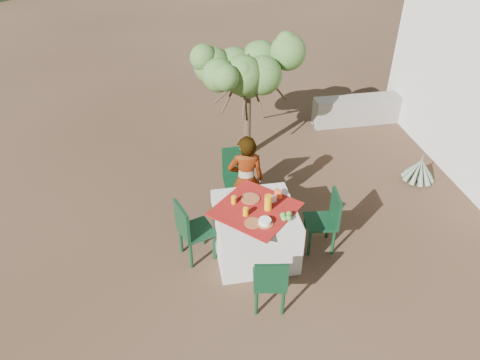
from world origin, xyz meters
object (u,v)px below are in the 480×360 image
chair_far (239,177)px  shrub_tree (251,75)px  table (255,231)px  person (246,180)px  chair_left (191,229)px  chair_near (270,281)px  juice_pitcher (268,203)px  chair_right (326,218)px  agave (419,170)px

chair_far → shrub_tree: 1.83m
chair_far → shrub_tree: (0.46, 1.50, 0.95)m
chair_far → table: bearing=-86.9°
table → person: person is taller
chair_left → shrub_tree: (1.26, 2.46, 1.00)m
table → chair_near: size_ratio=1.58×
chair_near → juice_pitcher: juice_pitcher is taller
shrub_tree → juice_pitcher: 2.65m
juice_pitcher → chair_right: bearing=0.4°
chair_left → agave: size_ratio=1.57×
chair_far → chair_near: bearing=-88.4°
agave → shrub_tree: bearing=152.8°
chair_right → shrub_tree: (-0.53, 2.56, 1.01)m
person → chair_far: bearing=-77.1°
chair_near → person: size_ratio=0.59×
table → chair_far: (-0.03, 1.03, 0.17)m
person → agave: size_ratio=2.47×
chair_far → chair_left: size_ratio=1.11×
juice_pitcher → table: bearing=166.0°
chair_near → chair_left: 1.30m
juice_pitcher → person: bearing=100.4°
shrub_tree → table: bearing=-99.6°
chair_far → chair_right: 1.45m
agave → juice_pitcher: 3.18m
agave → table: bearing=-158.2°
chair_right → juice_pitcher: juice_pitcher is taller
table → chair_left: size_ratio=1.46×
chair_far → chair_right: size_ratio=1.13×
chair_far → chair_near: (0.01, -1.98, -0.09)m
chair_left → shrub_tree: size_ratio=0.47×
person → agave: bearing=-166.3°
chair_near → chair_left: bearing=-41.7°
person → shrub_tree: size_ratio=0.74×
chair_near → chair_far: bearing=-80.0°
table → juice_pitcher: 0.51m
juice_pitcher → chair_far: bearing=99.8°
shrub_tree → agave: size_ratio=3.33×
chair_left → person: person is taller
chair_right → agave: chair_right is taller
chair_right → chair_far: bearing=-130.8°
chair_near → chair_right: chair_right is taller
person → agave: 3.07m
chair_near → shrub_tree: 3.66m
chair_left → person: bearing=-70.7°
chair_far → chair_left: (-0.80, -0.97, -0.05)m
chair_far → shrub_tree: size_ratio=0.52×
chair_right → chair_left: bearing=-86.8°
person → juice_pitcher: 0.79m
chair_far → agave: (3.04, 0.18, -0.36)m
chair_far → chair_left: bearing=-128.2°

